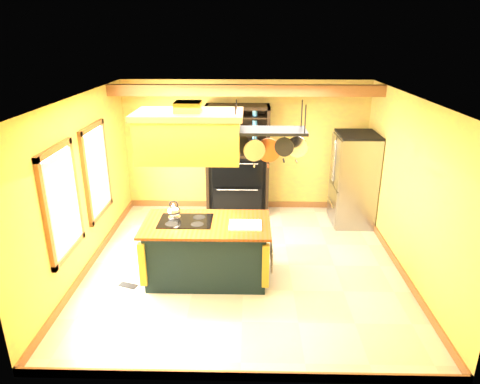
{
  "coord_description": "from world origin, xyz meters",
  "views": [
    {
      "loc": [
        0.08,
        -6.14,
        3.57
      ],
      "look_at": [
        -0.07,
        0.3,
        1.16
      ],
      "focal_mm": 32.0,
      "sensor_mm": 36.0,
      "label": 1
    }
  ],
  "objects_px": {
    "kitchen_island": "(207,250)",
    "pot_rack": "(269,138)",
    "refrigerator": "(353,181)",
    "hutch": "(238,172)",
    "range_hood": "(189,135)"
  },
  "relations": [
    {
      "from": "kitchen_island",
      "to": "pot_rack",
      "type": "xyz_separation_m",
      "value": [
        0.91,
        0.01,
        1.74
      ]
    },
    {
      "from": "range_hood",
      "to": "hutch",
      "type": "bearing_deg",
      "value": 77.39
    },
    {
      "from": "kitchen_island",
      "to": "pot_rack",
      "type": "distance_m",
      "value": 1.96
    },
    {
      "from": "kitchen_island",
      "to": "hutch",
      "type": "bearing_deg",
      "value": 81.55
    },
    {
      "from": "pot_rack",
      "to": "refrigerator",
      "type": "relative_size",
      "value": 0.62
    },
    {
      "from": "kitchen_island",
      "to": "range_hood",
      "type": "xyz_separation_m",
      "value": [
        -0.2,
        -0.0,
        1.78
      ]
    },
    {
      "from": "pot_rack",
      "to": "refrigerator",
      "type": "distance_m",
      "value": 3.07
    },
    {
      "from": "range_hood",
      "to": "refrigerator",
      "type": "bearing_deg",
      "value": 36.86
    },
    {
      "from": "pot_rack",
      "to": "hutch",
      "type": "height_order",
      "value": "pot_rack"
    },
    {
      "from": "refrigerator",
      "to": "hutch",
      "type": "bearing_deg",
      "value": 167.49
    },
    {
      "from": "pot_rack",
      "to": "kitchen_island",
      "type": "bearing_deg",
      "value": -179.31
    },
    {
      "from": "kitchen_island",
      "to": "hutch",
      "type": "xyz_separation_m",
      "value": [
        0.39,
        2.64,
        0.4
      ]
    },
    {
      "from": "refrigerator",
      "to": "hutch",
      "type": "relative_size",
      "value": 0.78
    },
    {
      "from": "refrigerator",
      "to": "hutch",
      "type": "xyz_separation_m",
      "value": [
        -2.26,
        0.5,
        0.02
      ]
    },
    {
      "from": "range_hood",
      "to": "hutch",
      "type": "height_order",
      "value": "range_hood"
    }
  ]
}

